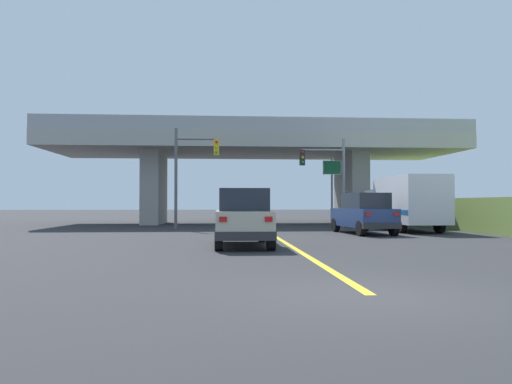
{
  "coord_description": "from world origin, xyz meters",
  "views": [
    {
      "loc": [
        -2.48,
        -8.03,
        1.52
      ],
      "look_at": [
        -0.48,
        20.12,
        2.17
      ],
      "focal_mm": 34.67,
      "sensor_mm": 36.0,
      "label": 1
    }
  ],
  "objects_px": {
    "sedan_oncoming": "(239,209)",
    "box_truck": "(405,202)",
    "traffic_signal_nearside": "(329,172)",
    "highway_sign": "(332,177)",
    "traffic_signal_farside": "(190,165)",
    "suv_crossing": "(364,213)",
    "suv_lead": "(243,218)"
  },
  "relations": [
    {
      "from": "sedan_oncoming",
      "to": "box_truck",
      "type": "bearing_deg",
      "value": -67.49
    },
    {
      "from": "highway_sign",
      "to": "traffic_signal_nearside",
      "type": "bearing_deg",
      "value": -105.41
    },
    {
      "from": "suv_crossing",
      "to": "traffic_signal_farside",
      "type": "distance_m",
      "value": 10.72
    },
    {
      "from": "highway_sign",
      "to": "sedan_oncoming",
      "type": "bearing_deg",
      "value": 115.48
    },
    {
      "from": "traffic_signal_nearside",
      "to": "suv_lead",
      "type": "bearing_deg",
      "value": -114.92
    },
    {
      "from": "suv_crossing",
      "to": "box_truck",
      "type": "bearing_deg",
      "value": 34.27
    },
    {
      "from": "traffic_signal_farside",
      "to": "highway_sign",
      "type": "bearing_deg",
      "value": 27.02
    },
    {
      "from": "suv_lead",
      "to": "box_truck",
      "type": "height_order",
      "value": "box_truck"
    },
    {
      "from": "suv_lead",
      "to": "traffic_signal_farside",
      "type": "relative_size",
      "value": 0.79
    },
    {
      "from": "suv_lead",
      "to": "highway_sign",
      "type": "relative_size",
      "value": 1.0
    },
    {
      "from": "traffic_signal_nearside",
      "to": "traffic_signal_farside",
      "type": "xyz_separation_m",
      "value": [
        -8.53,
        -0.83,
        0.28
      ]
    },
    {
      "from": "suv_lead",
      "to": "traffic_signal_nearside",
      "type": "distance_m",
      "value": 14.25
    },
    {
      "from": "box_truck",
      "to": "highway_sign",
      "type": "xyz_separation_m",
      "value": [
        -2.36,
        7.62,
        1.8
      ]
    },
    {
      "from": "suv_lead",
      "to": "highway_sign",
      "type": "distance_m",
      "value": 18.39
    },
    {
      "from": "traffic_signal_nearside",
      "to": "suv_crossing",
      "type": "bearing_deg",
      "value": -86.26
    },
    {
      "from": "box_truck",
      "to": "sedan_oncoming",
      "type": "xyz_separation_m",
      "value": [
        -8.49,
        20.48,
        -0.56
      ]
    },
    {
      "from": "suv_crossing",
      "to": "traffic_signal_nearside",
      "type": "xyz_separation_m",
      "value": [
        -0.4,
        6.09,
        2.48
      ]
    },
    {
      "from": "box_truck",
      "to": "traffic_signal_farside",
      "type": "bearing_deg",
      "value": 167.36
    },
    {
      "from": "sedan_oncoming",
      "to": "traffic_signal_nearside",
      "type": "distance_m",
      "value": 17.85
    },
    {
      "from": "sedan_oncoming",
      "to": "highway_sign",
      "type": "distance_m",
      "value": 14.44
    },
    {
      "from": "box_truck",
      "to": "sedan_oncoming",
      "type": "bearing_deg",
      "value": 112.51
    },
    {
      "from": "suv_crossing",
      "to": "traffic_signal_farside",
      "type": "xyz_separation_m",
      "value": [
        -8.93,
        5.26,
        2.76
      ]
    },
    {
      "from": "traffic_signal_nearside",
      "to": "highway_sign",
      "type": "xyz_separation_m",
      "value": [
        1.13,
        4.09,
        -0.12
      ]
    },
    {
      "from": "box_truck",
      "to": "traffic_signal_nearside",
      "type": "distance_m",
      "value": 5.32
    },
    {
      "from": "traffic_signal_nearside",
      "to": "highway_sign",
      "type": "height_order",
      "value": "traffic_signal_nearside"
    },
    {
      "from": "box_truck",
      "to": "traffic_signal_nearside",
      "type": "xyz_separation_m",
      "value": [
        -3.48,
        3.53,
        1.92
      ]
    },
    {
      "from": "sedan_oncoming",
      "to": "traffic_signal_farside",
      "type": "relative_size",
      "value": 0.75
    },
    {
      "from": "suv_crossing",
      "to": "sedan_oncoming",
      "type": "height_order",
      "value": "same"
    },
    {
      "from": "suv_crossing",
      "to": "highway_sign",
      "type": "distance_m",
      "value": 10.48
    },
    {
      "from": "suv_crossing",
      "to": "traffic_signal_farside",
      "type": "height_order",
      "value": "traffic_signal_farside"
    },
    {
      "from": "suv_lead",
      "to": "suv_crossing",
      "type": "xyz_separation_m",
      "value": [
        6.31,
        6.64,
        -0.0
      ]
    },
    {
      "from": "highway_sign",
      "to": "suv_crossing",
      "type": "bearing_deg",
      "value": -94.1
    }
  ]
}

